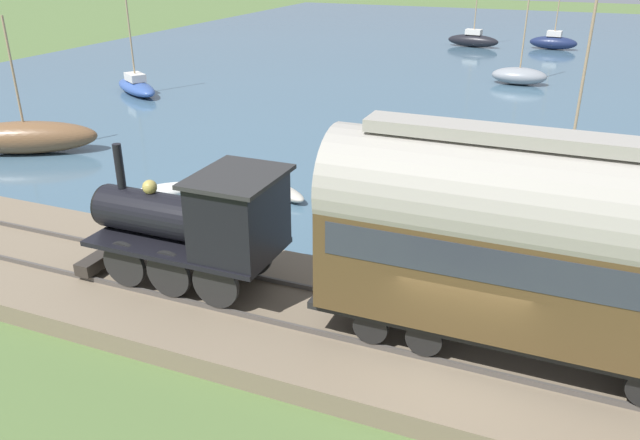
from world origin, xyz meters
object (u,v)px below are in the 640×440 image
steam_locomotive (201,220)px  sailboat_brown (26,137)px  sailboat_black (473,39)px  sailboat_navy (553,42)px  sailboat_blue (136,86)px  passenger_coach (549,242)px  sailboat_gray (519,75)px  rowboat_off_pier (160,192)px  sailboat_white (566,178)px  rowboat_far_out (281,191)px

steam_locomotive → sailboat_brown: 16.03m
sailboat_black → sailboat_navy: bearing=-70.5°
sailboat_brown → steam_locomotive: bearing=-147.2°
sailboat_blue → sailboat_navy: (28.30, -22.17, 0.13)m
passenger_coach → sailboat_brown: bearing=70.3°
sailboat_navy → sailboat_brown: (-39.67, 19.21, 0.08)m
passenger_coach → sailboat_gray: size_ratio=1.03×
steam_locomotive → rowboat_off_pier: 7.90m
steam_locomotive → sailboat_white: 13.78m
sailboat_navy → passenger_coach: bearing=-172.6°
sailboat_navy → rowboat_far_out: 40.70m
passenger_coach → sailboat_gray: 31.34m
sailboat_white → sailboat_black: sailboat_white is taller
rowboat_off_pier → steam_locomotive: bearing=171.2°
sailboat_navy → rowboat_off_pier: size_ratio=2.32×
sailboat_navy → rowboat_off_pier: bearing=170.2°
sailboat_black → rowboat_off_pier: (-40.72, 3.97, -0.37)m
sailboat_navy → sailboat_gray: sailboat_gray is taller
steam_locomotive → rowboat_off_pier: bearing=44.4°
sailboat_gray → rowboat_off_pier: bearing=158.8°
sailboat_blue → rowboat_off_pier: size_ratio=2.46×
sailboat_black → rowboat_off_pier: sailboat_black is taller
steam_locomotive → sailboat_black: 46.22m
rowboat_far_out → rowboat_off_pier: (-1.87, 3.85, 0.04)m
steam_locomotive → sailboat_brown: size_ratio=0.86×
sailboat_gray → sailboat_brown: 29.48m
sailboat_brown → rowboat_far_out: sailboat_brown is taller
sailboat_white → rowboat_off_pier: bearing=108.9°
sailboat_gray → sailboat_white: 20.23m
sailboat_black → sailboat_blue: bearing=158.7°
sailboat_navy → sailboat_white: (-36.30, -2.66, 0.13)m
passenger_coach → sailboat_navy: 47.58m
passenger_coach → sailboat_gray: (31.03, 3.56, -2.59)m
sailboat_brown → rowboat_off_pier: (-2.33, -8.58, -0.44)m
sailboat_blue → sailboat_brown: 11.75m
passenger_coach → sailboat_navy: bearing=3.0°
sailboat_navy → rowboat_far_out: (-40.13, 6.77, -0.40)m
sailboat_white → sailboat_navy: bearing=-0.2°
sailboat_blue → sailboat_navy: 35.95m
steam_locomotive → passenger_coach: 7.81m
passenger_coach → sailboat_brown: sailboat_brown is taller
sailboat_brown → sailboat_blue: bearing=-13.4°
sailboat_blue → sailboat_gray: size_ratio=0.76×
passenger_coach → sailboat_black: 47.13m
passenger_coach → sailboat_navy: size_ratio=1.43×
sailboat_brown → sailboat_gray: bearing=-65.9°
passenger_coach → sailboat_blue: sailboat_blue is taller
sailboat_black → rowboat_far_out: size_ratio=3.48×
sailboat_gray → rowboat_far_out: bearing=165.8°
sailboat_brown → rowboat_far_out: bearing=-120.1°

